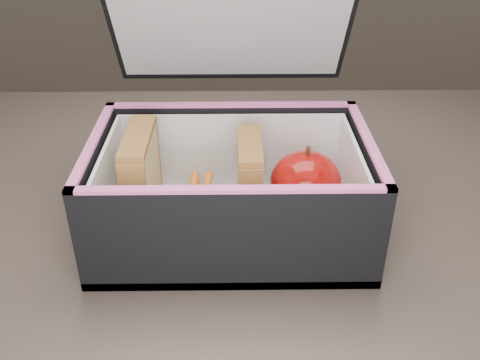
{
  "coord_description": "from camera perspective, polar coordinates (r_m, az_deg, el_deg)",
  "views": [
    {
      "loc": [
        -0.06,
        -0.56,
        1.14
      ],
      "look_at": [
        -0.05,
        -0.03,
        0.81
      ],
      "focal_mm": 40.0,
      "sensor_mm": 36.0,
      "label": 1
    }
  ],
  "objects": [
    {
      "name": "plastic_tub",
      "position": [
        0.62,
        -4.64,
        -1.71
      ],
      "size": [
        0.17,
        0.12,
        0.07
      ],
      "primitive_type": null,
      "color": "white",
      "rests_on": "lunch_bag"
    },
    {
      "name": "lunch_bag",
      "position": [
        0.61,
        -0.93,
        -0.03
      ],
      "size": [
        0.31,
        0.31,
        0.29
      ],
      "color": "black",
      "rests_on": "kitchen_table"
    },
    {
      "name": "red_apple",
      "position": [
        0.62,
        7.01,
        -0.37
      ],
      "size": [
        0.08,
        0.08,
        0.09
      ],
      "rotation": [
        0.0,
        0.0,
        -0.02
      ],
      "color": "#830500",
      "rests_on": "paper_napkin"
    },
    {
      "name": "kitchen_table",
      "position": [
        0.74,
        4.2,
        -8.95
      ],
      "size": [
        1.2,
        0.8,
        0.75
      ],
      "color": "brown",
      "rests_on": "ground"
    },
    {
      "name": "carrot_sticks",
      "position": [
        0.63,
        -4.65,
        -2.61
      ],
      "size": [
        0.04,
        0.14,
        0.03
      ],
      "color": "orange",
      "rests_on": "plastic_tub"
    },
    {
      "name": "paper_napkin",
      "position": [
        0.65,
        6.78,
        -3.53
      ],
      "size": [
        0.1,
        0.1,
        0.01
      ],
      "primitive_type": "cube",
      "rotation": [
        0.0,
        0.0,
        0.4
      ],
      "color": "white",
      "rests_on": "lunch_bag"
    },
    {
      "name": "sandwich_left",
      "position": [
        0.61,
        -10.41,
        0.14
      ],
      "size": [
        0.03,
        0.1,
        0.11
      ],
      "color": "#CEB982",
      "rests_on": "plastic_tub"
    },
    {
      "name": "sandwich_right",
      "position": [
        0.61,
        1.03,
        -0.17
      ],
      "size": [
        0.03,
        0.09,
        0.1
      ],
      "color": "#CEB982",
      "rests_on": "plastic_tub"
    }
  ]
}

